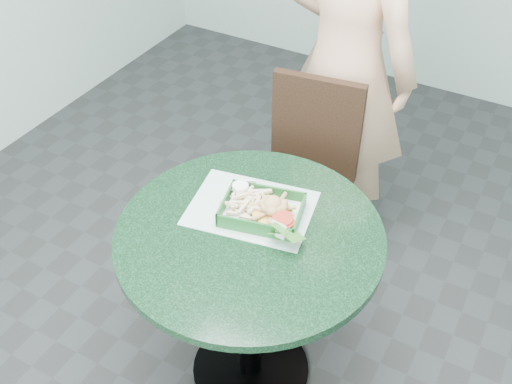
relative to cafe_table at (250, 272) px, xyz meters
The scene contains 10 objects.
floor 0.58m from the cafe_table, ahead, with size 4.00×5.00×0.02m, color #303335.
cafe_table is the anchor object (origin of this frame).
dining_chair 0.65m from the cafe_table, 98.60° to the left, with size 0.37×0.38×0.93m.
diner_person 1.05m from the cafe_table, 94.78° to the left, with size 0.76×0.50×2.09m, color #E0A884.
placemat 0.20m from the cafe_table, 116.72° to the left, with size 0.40×0.30×0.00m, color #ADCEC6.
food_basket 0.20m from the cafe_table, 90.02° to the left, with size 0.25×0.19×0.05m.
crab_sandwich 0.24m from the cafe_table, 64.67° to the left, with size 0.13×0.13×0.08m.
fries_pile 0.24m from the cafe_table, 121.61° to the left, with size 0.12×0.13×0.05m, color beige, non-canonical shape.
sauce_ramekin 0.28m from the cafe_table, 122.26° to the left, with size 0.05×0.05×0.03m.
garnish_cup 0.23m from the cafe_table, 10.73° to the left, with size 0.12×0.12×0.05m.
Camera 1 is at (0.67, -1.17, 2.10)m, focal length 42.00 mm.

